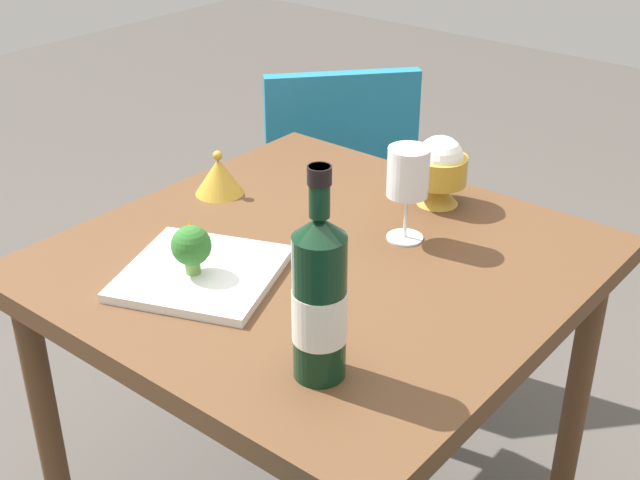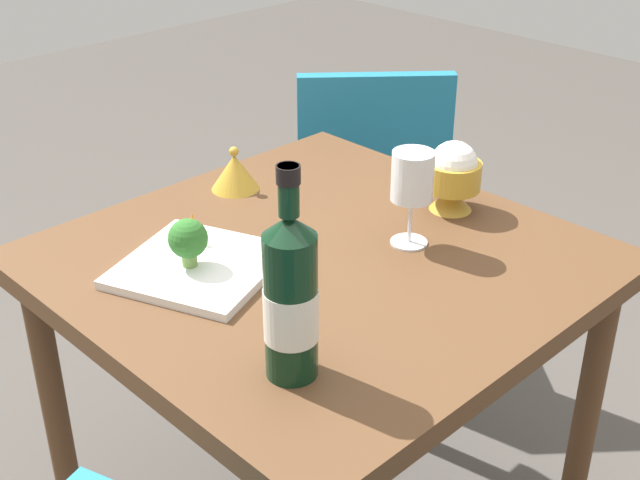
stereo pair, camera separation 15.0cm
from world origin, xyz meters
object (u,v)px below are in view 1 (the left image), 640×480
(wine_bottle, at_px, (319,298))
(carrot_garnish_left, at_px, (191,234))
(broccoli_floret, at_px, (191,247))
(chair_by_wall, at_px, (336,178))
(serving_plate, at_px, (201,273))
(rice_bowl_lid, at_px, (219,176))
(wine_glass, at_px, (408,175))
(rice_bowl, at_px, (439,169))

(wine_bottle, distance_m, carrot_garnish_left, 0.42)
(broccoli_floret, distance_m, carrot_garnish_left, 0.09)
(chair_by_wall, xyz_separation_m, broccoli_floret, (0.38, -0.87, 0.28))
(serving_plate, xyz_separation_m, broccoli_floret, (-0.00, -0.02, 0.06))
(rice_bowl_lid, bearing_deg, carrot_garnish_left, -55.39)
(wine_glass, height_order, rice_bowl_lid, wine_glass)
(wine_bottle, relative_size, rice_bowl_lid, 3.20)
(rice_bowl, height_order, carrot_garnish_left, rice_bowl)
(rice_bowl, distance_m, carrot_garnish_left, 0.51)
(wine_glass, height_order, rice_bowl, wine_glass)
(rice_bowl, bearing_deg, wine_glass, -78.16)
(wine_glass, bearing_deg, serving_plate, -119.49)
(chair_by_wall, bearing_deg, carrot_garnish_left, -117.49)
(rice_bowl, bearing_deg, chair_by_wall, 146.36)
(carrot_garnish_left, bearing_deg, rice_bowl_lid, 124.61)
(rice_bowl_lid, bearing_deg, wine_glass, 10.40)
(rice_bowl_lid, bearing_deg, broccoli_floret, -52.06)
(chair_by_wall, distance_m, rice_bowl, 0.70)
(rice_bowl, height_order, broccoli_floret, rice_bowl)
(broccoli_floret, bearing_deg, serving_plate, 84.21)
(wine_glass, relative_size, broccoli_floret, 2.09)
(rice_bowl_lid, bearing_deg, wine_bottle, -32.21)
(wine_bottle, xyz_separation_m, wine_glass, (-0.14, 0.42, 0.00))
(chair_by_wall, distance_m, wine_glass, 0.85)
(wine_bottle, xyz_separation_m, serving_plate, (-0.33, 0.08, -0.12))
(rice_bowl, xyz_separation_m, rice_bowl_lid, (-0.37, -0.24, -0.04))
(serving_plate, bearing_deg, broccoli_floret, -95.79)
(rice_bowl_lid, relative_size, serving_plate, 0.31)
(wine_glass, distance_m, rice_bowl_lid, 0.42)
(wine_bottle, xyz_separation_m, carrot_garnish_left, (-0.39, 0.12, -0.08))
(broccoli_floret, bearing_deg, wine_bottle, -11.31)
(carrot_garnish_left, bearing_deg, wine_bottle, -17.28)
(wine_bottle, bearing_deg, rice_bowl, 106.34)
(wine_bottle, height_order, carrot_garnish_left, wine_bottle)
(chair_by_wall, xyz_separation_m, carrot_garnish_left, (0.31, -0.82, 0.26))
(wine_bottle, height_order, serving_plate, wine_bottle)
(carrot_garnish_left, bearing_deg, broccoli_floret, -41.48)
(serving_plate, xyz_separation_m, carrot_garnish_left, (-0.07, 0.04, 0.04))
(chair_by_wall, xyz_separation_m, wine_glass, (0.57, -0.52, 0.35))
(rice_bowl_lid, xyz_separation_m, serving_plate, (0.22, -0.26, -0.03))
(wine_glass, xyz_separation_m, serving_plate, (-0.19, -0.34, -0.12))
(rice_bowl_lid, xyz_separation_m, carrot_garnish_left, (0.15, -0.22, 0.01))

